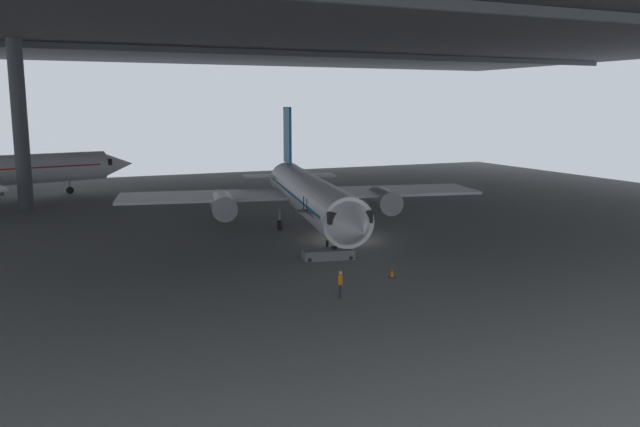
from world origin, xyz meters
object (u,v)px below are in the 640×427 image
object	(u,v)px
airplane_main	(309,195)
crew_worker_near_nose	(340,282)
baggage_tug	(225,214)
boarding_stairs	(327,249)
traffic_cone_orange	(392,273)
crew_worker_by_stairs	(327,238)

from	to	relation	value
airplane_main	crew_worker_near_nose	xyz separation A→B (m)	(-5.57, -17.97, -2.42)
airplane_main	baggage_tug	bearing A→B (deg)	117.12
boarding_stairs	crew_worker_near_nose	distance (m)	9.42
crew_worker_near_nose	baggage_tug	size ratio (longest dim) A/B	0.63
crew_worker_near_nose	traffic_cone_orange	bearing A→B (deg)	28.02
crew_worker_near_nose	crew_worker_by_stairs	xyz separation A→B (m)	(4.15, 11.11, 0.09)
boarding_stairs	crew_worker_near_nose	size ratio (longest dim) A/B	2.86
crew_worker_near_nose	traffic_cone_orange	size ratio (longest dim) A/B	2.62
baggage_tug	airplane_main	bearing A→B (deg)	-62.88
crew_worker_by_stairs	baggage_tug	size ratio (longest dim) A/B	0.68
crew_worker_near_nose	airplane_main	bearing A→B (deg)	72.77
crew_worker_by_stairs	traffic_cone_orange	xyz separation A→B (m)	(0.76, -8.50, -0.69)
baggage_tug	boarding_stairs	bearing A→B (deg)	-82.40
crew_worker_by_stairs	baggage_tug	xyz separation A→B (m)	(-3.48, 16.41, -0.45)
airplane_main	baggage_tug	distance (m)	11.09
traffic_cone_orange	airplane_main	bearing A→B (deg)	87.55
crew_worker_near_nose	crew_worker_by_stairs	size ratio (longest dim) A/B	0.92
crew_worker_by_stairs	traffic_cone_orange	world-z (taller)	crew_worker_by_stairs
crew_worker_by_stairs	boarding_stairs	bearing A→B (deg)	-113.74
boarding_stairs	traffic_cone_orange	xyz separation A→B (m)	(1.75, -6.25, -0.43)
airplane_main	crew_worker_by_stairs	xyz separation A→B (m)	(-1.42, -6.85, -2.33)
airplane_main	boarding_stairs	distance (m)	9.76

